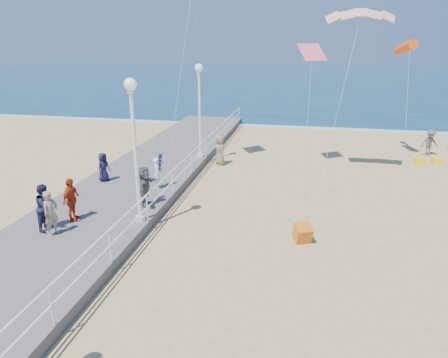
% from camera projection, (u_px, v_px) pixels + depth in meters
% --- Properties ---
extents(ground, '(160.00, 160.00, 0.00)m').
position_uv_depth(ground, '(281.00, 243.00, 14.36)').
color(ground, tan).
rests_on(ground, ground).
extents(ocean, '(160.00, 90.00, 0.05)m').
position_uv_depth(ocean, '(305.00, 80.00, 74.50)').
color(ocean, '#0C324D').
rests_on(ocean, ground).
extents(surf_line, '(160.00, 1.20, 0.04)m').
position_uv_depth(surf_line, '(298.00, 128.00, 33.32)').
color(surf_line, white).
rests_on(surf_line, ground).
extents(boardwalk, '(5.00, 44.00, 0.40)m').
position_uv_depth(boardwalk, '(90.00, 220.00, 15.72)').
color(boardwalk, slate).
rests_on(boardwalk, ground).
extents(railing, '(0.05, 42.00, 0.55)m').
position_uv_depth(railing, '(147.00, 201.00, 14.91)').
color(railing, white).
rests_on(railing, boardwalk).
extents(lamp_post_mid, '(0.44, 0.44, 5.32)m').
position_uv_depth(lamp_post_mid, '(134.00, 137.00, 14.18)').
color(lamp_post_mid, white).
rests_on(lamp_post_mid, boardwalk).
extents(lamp_post_far, '(0.44, 0.44, 5.32)m').
position_uv_depth(lamp_post_far, '(200.00, 101.00, 22.50)').
color(lamp_post_far, white).
rests_on(lamp_post_far, boardwalk).
extents(woman_holding_toddler, '(0.48, 0.61, 1.46)m').
position_uv_depth(woman_holding_toddler, '(157.00, 173.00, 18.40)').
color(woman_holding_toddler, white).
rests_on(woman_holding_toddler, boardwalk).
extents(toddler_held, '(0.39, 0.45, 0.79)m').
position_uv_depth(toddler_held, '(161.00, 162.00, 18.34)').
color(toddler_held, '#303FB5').
rests_on(toddler_held, boardwalk).
extents(spectator_3, '(0.42, 0.99, 1.68)m').
position_uv_depth(spectator_3, '(71.00, 200.00, 15.02)').
color(spectator_3, '#B93417').
rests_on(spectator_3, boardwalk).
extents(spectator_4, '(0.62, 0.79, 1.42)m').
position_uv_depth(spectator_4, '(103.00, 167.00, 19.33)').
color(spectator_4, '#191631').
rests_on(spectator_4, boardwalk).
extents(spectator_5, '(0.52, 1.57, 1.69)m').
position_uv_depth(spectator_5, '(145.00, 186.00, 16.39)').
color(spectator_5, '#56575B').
rests_on(spectator_5, boardwalk).
extents(spectator_6, '(0.51, 0.67, 1.63)m').
position_uv_depth(spectator_6, '(51.00, 213.00, 13.89)').
color(spectator_6, gray).
rests_on(spectator_6, boardwalk).
extents(spectator_7, '(0.73, 0.90, 1.72)m').
position_uv_depth(spectator_7, '(46.00, 207.00, 14.30)').
color(spectator_7, '#1F1C3E').
rests_on(spectator_7, boardwalk).
extents(beach_walker_a, '(1.21, 0.90, 1.67)m').
position_uv_depth(beach_walker_a, '(430.00, 143.00, 25.08)').
color(beach_walker_a, '#535257').
rests_on(beach_walker_a, ground).
extents(beach_walker_c, '(0.92, 1.00, 1.71)m').
position_uv_depth(beach_walker_c, '(220.00, 150.00, 23.21)').
color(beach_walker_c, '#7F7658').
rests_on(beach_walker_c, ground).
extents(box_kite, '(0.78, 0.86, 0.74)m').
position_uv_depth(box_kite, '(302.00, 235.00, 14.35)').
color(box_kite, red).
rests_on(box_kite, ground).
extents(beach_chair_left, '(0.55, 0.55, 0.40)m').
position_uv_depth(beach_chair_left, '(437.00, 161.00, 23.41)').
color(beach_chair_left, yellow).
rests_on(beach_chair_left, ground).
extents(beach_chair_right, '(0.55, 0.55, 0.40)m').
position_uv_depth(beach_chair_right, '(419.00, 161.00, 23.42)').
color(beach_chair_right, yellow).
rests_on(beach_chair_right, ground).
extents(kite_parafoil, '(3.20, 0.94, 0.65)m').
position_uv_depth(kite_parafoil, '(361.00, 12.00, 18.47)').
color(kite_parafoil, '#F1501C').
extents(kite_windsock, '(1.04, 2.86, 1.12)m').
position_uv_depth(kite_windsock, '(407.00, 47.00, 22.37)').
color(kite_windsock, '#E54913').
extents(kite_diamond_pink, '(1.68, 1.59, 0.85)m').
position_uv_depth(kite_diamond_pink, '(312.00, 52.00, 21.01)').
color(kite_diamond_pink, '#FF5D75').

